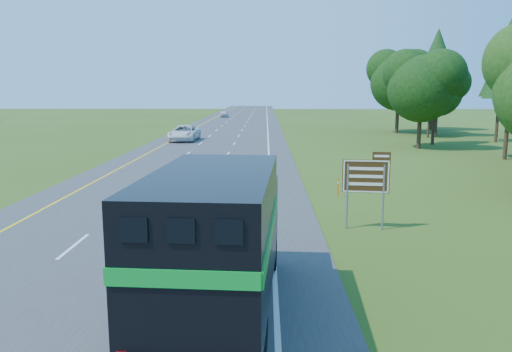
# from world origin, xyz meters

# --- Properties ---
(road) EXTENTS (15.00, 260.00, 0.04)m
(road) POSITION_xyz_m (0.00, 50.00, 0.02)
(road) COLOR #38383A
(road) RESTS_ON ground
(lane_markings) EXTENTS (11.15, 260.00, 0.01)m
(lane_markings) POSITION_xyz_m (0.00, 50.00, 0.04)
(lane_markings) COLOR yellow
(lane_markings) RESTS_ON road
(horse_truck) EXTENTS (3.18, 8.76, 3.81)m
(horse_truck) POSITION_xyz_m (4.04, 5.34, 2.08)
(horse_truck) COLOR black
(horse_truck) RESTS_ON road
(white_suv) EXTENTS (3.08, 6.37, 1.75)m
(white_suv) POSITION_xyz_m (-4.02, 49.81, 0.91)
(white_suv) COLOR white
(white_suv) RESTS_ON road
(far_car) EXTENTS (1.70, 4.11, 1.39)m
(far_car) POSITION_xyz_m (-3.75, 101.00, 0.74)
(far_car) COLOR silver
(far_car) RESTS_ON road
(exit_sign) EXTENTS (1.90, 0.28, 3.23)m
(exit_sign) POSITION_xyz_m (9.34, 13.65, 2.10)
(exit_sign) COLOR gray
(exit_sign) RESTS_ON ground
(delineator) EXTENTS (0.08, 0.04, 0.98)m
(delineator) POSITION_xyz_m (9.15, 20.17, 0.52)
(delineator) COLOR #EE5B0C
(delineator) RESTS_ON ground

